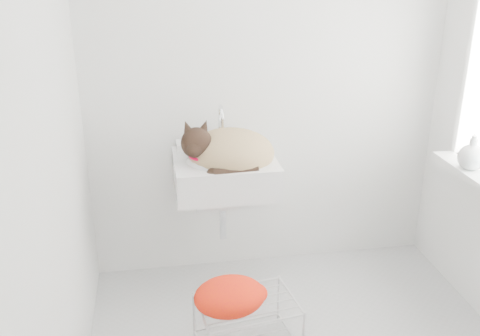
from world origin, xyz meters
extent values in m
cube|color=white|center=(0.00, 1.00, 1.25)|extent=(2.20, 0.02, 2.50)
cube|color=white|center=(-1.10, 0.00, 1.25)|extent=(0.02, 2.00, 2.50)
cube|color=white|center=(-0.30, 0.74, 0.85)|extent=(0.58, 0.51, 0.23)
ellipsoid|color=#A08957|center=(-0.27, 0.73, 0.88)|extent=(0.54, 0.49, 0.25)
sphere|color=black|center=(-0.45, 0.65, 0.99)|extent=(0.21, 0.21, 0.18)
torus|color=red|center=(-0.43, 0.65, 0.94)|extent=(0.18, 0.18, 0.07)
cube|color=silver|center=(-0.27, 0.13, 0.15)|extent=(0.53, 0.41, 0.29)
ellipsoid|color=#E73900|center=(-0.37, 0.09, 0.32)|extent=(0.39, 0.30, 0.15)
imported|color=silver|center=(1.00, 0.36, 0.85)|extent=(0.20, 0.20, 0.19)
camera|label=1|loc=(-0.69, -2.13, 1.95)|focal=40.52mm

